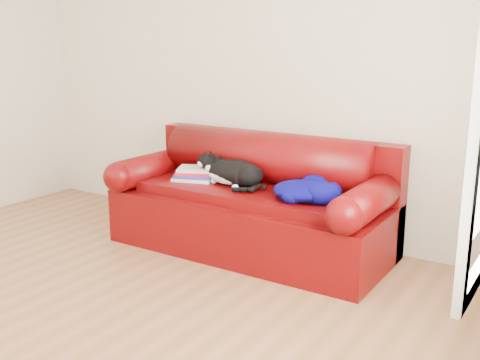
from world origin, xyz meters
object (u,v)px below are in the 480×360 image
(sofa_base, at_px, (250,220))
(cat, at_px, (233,173))
(blanket, at_px, (306,190))
(book_stack, at_px, (196,174))

(sofa_base, height_order, cat, cat)
(sofa_base, xyz_separation_m, blanket, (0.51, -0.10, 0.33))
(cat, xyz_separation_m, blanket, (0.63, -0.06, -0.03))
(blanket, bearing_deg, cat, 174.40)
(sofa_base, height_order, blanket, blanket)
(book_stack, height_order, cat, cat)
(sofa_base, height_order, book_stack, book_stack)
(cat, height_order, blanket, cat)
(cat, distance_m, blanket, 0.64)
(blanket, bearing_deg, sofa_base, 169.15)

